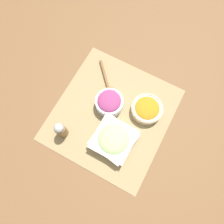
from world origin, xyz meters
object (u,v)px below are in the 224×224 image
at_px(wooden_spoon, 109,90).
at_px(pepper_shaker, 61,130).
at_px(cucumber_bowl, 114,140).
at_px(carrot_bowl, 147,109).
at_px(onion_bowl, 109,102).

bearing_deg(wooden_spoon, pepper_shaker, -16.56).
bearing_deg(cucumber_bowl, pepper_shaker, -71.35).
distance_m(wooden_spoon, pepper_shaker, 0.27).
bearing_deg(carrot_bowl, wooden_spoon, -92.07).
bearing_deg(carrot_bowl, cucumber_bowl, -18.59).
relative_size(wooden_spoon, pepper_shaker, 1.64).
bearing_deg(pepper_shaker, carrot_bowl, 133.56).
height_order(cucumber_bowl, onion_bowl, cucumber_bowl).
distance_m(cucumber_bowl, pepper_shaker, 0.22).
bearing_deg(pepper_shaker, wooden_spoon, 163.44).
xyz_separation_m(carrot_bowl, pepper_shaker, (0.25, -0.27, 0.03)).
bearing_deg(carrot_bowl, onion_bowl, -71.23).
height_order(onion_bowl, pepper_shaker, pepper_shaker).
xyz_separation_m(cucumber_bowl, onion_bowl, (-0.13, -0.09, 0.00)).
bearing_deg(onion_bowl, wooden_spoon, -149.35).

